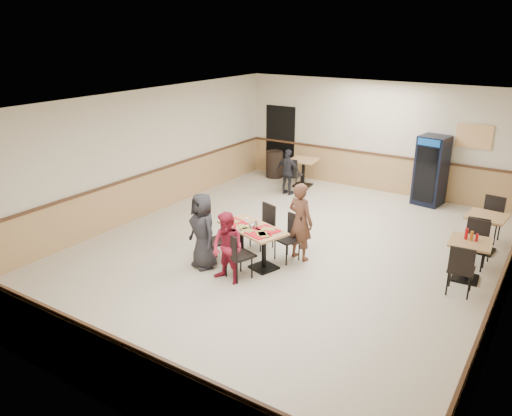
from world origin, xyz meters
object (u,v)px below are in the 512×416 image
Objects in this scene: main_table at (252,239)px; trash_bin at (275,164)px; diner_woman_left at (203,231)px; side_table_near at (469,254)px; diner_man_opposite at (300,222)px; side_table_far at (485,228)px; back_table at (303,168)px; diner_woman_right at (228,248)px; lone_diner at (288,172)px; pepsi_cooler at (431,170)px.

trash_bin is at bearing 134.97° from main_table.
diner_woman_left is 1.82× the size of trash_bin.
diner_man_opposite is at bearing -163.80° from side_table_near.
diner_woman_left is 5.67m from side_table_far.
diner_woman_left is 0.94× the size of diner_man_opposite.
main_table is at bearing -73.17° from back_table.
trash_bin is at bearing 163.30° from back_table.
trash_bin is at bearing 129.78° from diner_woman_left.
diner_woman_right reaches higher than side_table_near.
diner_woman_left reaches higher than lone_diner.
diner_man_opposite is 3.09m from side_table_near.
diner_woman_right reaches higher than main_table.
lone_diner reaches higher than back_table.
diner_man_opposite is 4.85m from pepsi_cooler.
pepsi_cooler reaches higher than diner_man_opposite.
back_table is 3.47m from pepsi_cooler.
side_table_near is (3.57, 2.41, -0.16)m from diner_woman_right.
diner_woman_left is 4.77m from lone_diner.
pepsi_cooler reaches higher than main_table.
main_table is at bearing 56.27° from diner_man_opposite.
diner_woman_right is 0.84× the size of diner_man_opposite.
side_table_near is 6.18m from back_table.
diner_man_opposite reaches higher than diner_woman_left.
diner_man_opposite is 1.24× the size of lone_diner.
lone_diner is at bearing -46.96° from trash_bin.
side_table_near is at bearing -33.77° from back_table.
pepsi_cooler reaches higher than side_table_near.
side_table_far is (0.03, 1.46, 0.02)m from side_table_near.
diner_woman_left is at bearing -153.35° from side_table_near.
diner_woman_left is at bearing -81.73° from back_table.
diner_man_opposite is 3.79m from side_table_far.
side_table_near is (4.32, 2.17, -0.23)m from diner_woman_left.
diner_woman_left is 0.79m from diner_woman_right.
diner_man_opposite is at bearing -95.86° from pepsi_cooler.
side_table_far is 0.96× the size of back_table.
main_table is 3.94m from side_table_near.
lone_diner is at bearing -90.00° from back_table.
main_table is 1.87× the size of back_table.
diner_man_opposite is (1.36, 1.31, 0.05)m from diner_woman_left.
main_table is 1.21× the size of lone_diner.
diner_woman_left reaches higher than main_table.
lone_diner is (-1.56, 4.95, -0.03)m from diner_woman_right.
lone_diner reaches higher than main_table.
diner_man_opposite is 4.82m from back_table.
diner_man_opposite is at bearing 74.35° from diner_woman_right.
trash_bin is (-4.60, -0.04, -0.49)m from pepsi_cooler.
diner_woman_right is 5.29m from side_table_far.
side_table_near is at bearing -56.89° from pepsi_cooler.
main_table is 4.72m from side_table_far.
diner_woman_left is 6.54m from pepsi_cooler.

